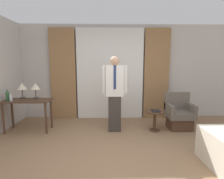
% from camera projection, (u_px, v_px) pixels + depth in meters
% --- Properties ---
extents(ground_plane, '(16.00, 16.00, 0.00)m').
position_uv_depth(ground_plane, '(112.00, 170.00, 2.65)').
color(ground_plane, '#8C6B4C').
extents(wall_back, '(10.00, 0.06, 2.70)m').
position_uv_depth(wall_back, '(110.00, 72.00, 5.14)').
color(wall_back, beige).
rests_on(wall_back, ground_plane).
extents(curtain_sheer_center, '(1.89, 0.06, 2.58)m').
position_uv_depth(curtain_sheer_center, '(110.00, 74.00, 5.02)').
color(curtain_sheer_center, white).
rests_on(curtain_sheer_center, ground_plane).
extents(curtain_drape_left, '(0.72, 0.06, 2.58)m').
position_uv_depth(curtain_drape_left, '(63.00, 74.00, 4.99)').
color(curtain_drape_left, '#997047').
rests_on(curtain_drape_left, ground_plane).
extents(curtain_drape_right, '(0.72, 0.06, 2.58)m').
position_uv_depth(curtain_drape_right, '(156.00, 74.00, 5.05)').
color(curtain_drape_right, '#997047').
rests_on(curtain_drape_right, ground_plane).
extents(desk, '(1.08, 0.50, 0.75)m').
position_uv_depth(desk, '(28.00, 105.00, 4.11)').
color(desk, '#4C3323').
rests_on(desk, ground_plane).
extents(table_lamp_left, '(0.23, 0.23, 0.38)m').
position_uv_depth(table_lamp_left, '(22.00, 87.00, 4.16)').
color(table_lamp_left, '#4C4238').
rests_on(table_lamp_left, desk).
extents(table_lamp_right, '(0.23, 0.23, 0.38)m').
position_uv_depth(table_lamp_right, '(35.00, 87.00, 4.17)').
color(table_lamp_right, '#4C4238').
rests_on(table_lamp_right, desk).
extents(bottle_near_edge, '(0.06, 0.06, 0.17)m').
position_uv_depth(bottle_near_edge, '(11.00, 98.00, 3.96)').
color(bottle_near_edge, silver).
rests_on(bottle_near_edge, desk).
extents(bottle_by_lamp, '(0.08, 0.08, 0.25)m').
position_uv_depth(bottle_by_lamp, '(8.00, 96.00, 4.00)').
color(bottle_by_lamp, '#336638').
rests_on(bottle_by_lamp, desk).
extents(person, '(0.59, 0.21, 1.76)m').
position_uv_depth(person, '(115.00, 91.00, 4.04)').
color(person, '#38332D').
rests_on(person, ground_plane).
extents(armchair, '(0.62, 0.54, 0.88)m').
position_uv_depth(armchair, '(179.00, 115.00, 4.31)').
color(armchair, '#4C3323').
rests_on(armchair, ground_plane).
extents(side_table, '(0.45, 0.45, 0.48)m').
position_uv_depth(side_table, '(155.00, 117.00, 4.14)').
color(side_table, '#4C3323').
rests_on(side_table, ground_plane).
extents(book, '(0.18, 0.22, 0.03)m').
position_uv_depth(book, '(156.00, 111.00, 4.11)').
color(book, black).
rests_on(book, side_table).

